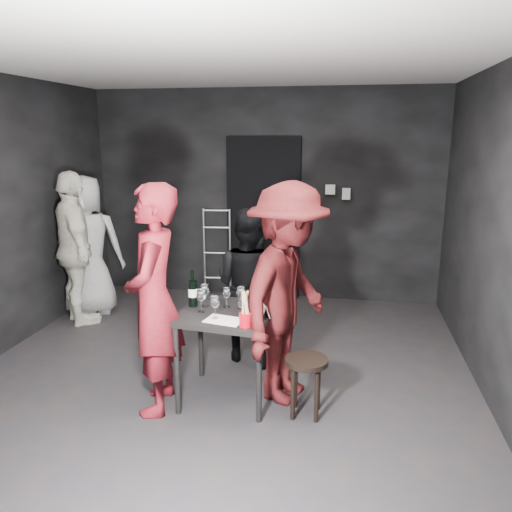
% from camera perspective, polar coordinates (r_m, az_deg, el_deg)
% --- Properties ---
extents(floor, '(4.50, 5.00, 0.02)m').
position_cam_1_polar(floor, '(4.57, -4.44, -14.04)').
color(floor, black).
rests_on(floor, ground).
extents(ceiling, '(4.50, 5.00, 0.02)m').
position_cam_1_polar(ceiling, '(4.08, -5.19, 21.78)').
color(ceiling, silver).
rests_on(ceiling, ground).
extents(wall_back, '(4.50, 0.04, 2.70)m').
position_cam_1_polar(wall_back, '(6.53, 0.95, 6.93)').
color(wall_back, black).
rests_on(wall_back, ground).
extents(wall_front, '(4.50, 0.04, 2.70)m').
position_cam_1_polar(wall_front, '(1.92, -24.93, -11.44)').
color(wall_front, black).
rests_on(wall_front, ground).
extents(wall_right, '(0.04, 5.00, 2.70)m').
position_cam_1_polar(wall_right, '(4.15, 26.80, 1.48)').
color(wall_right, black).
rests_on(wall_right, ground).
extents(doorway, '(0.95, 0.10, 2.10)m').
position_cam_1_polar(doorway, '(6.52, 0.85, 4.25)').
color(doorway, black).
rests_on(doorway, ground).
extents(wallbox_upper, '(0.12, 0.06, 0.12)m').
position_cam_1_polar(wallbox_upper, '(6.39, 8.48, 7.53)').
color(wallbox_upper, '#B7B7B2').
rests_on(wallbox_upper, wall_back).
extents(wallbox_lower, '(0.10, 0.06, 0.14)m').
position_cam_1_polar(wallbox_lower, '(6.39, 10.27, 7.01)').
color(wallbox_lower, '#B7B7B2').
rests_on(wallbox_lower, wall_back).
extents(hand_truck, '(0.39, 0.34, 1.18)m').
position_cam_1_polar(hand_truck, '(6.71, -4.48, -2.81)').
color(hand_truck, '#B2B2B7').
rests_on(hand_truck, floor).
extents(tasting_table, '(0.72, 0.72, 0.75)m').
position_cam_1_polar(tasting_table, '(4.05, -3.36, -7.65)').
color(tasting_table, black).
rests_on(tasting_table, floor).
extents(stool, '(0.33, 0.33, 0.47)m').
position_cam_1_polar(stool, '(3.92, 5.77, -12.91)').
color(stool, black).
rests_on(stool, floor).
extents(server_red, '(0.65, 0.86, 2.13)m').
position_cam_1_polar(server_red, '(3.85, -11.71, -2.55)').
color(server_red, maroon).
rests_on(server_red, floor).
extents(woman_black, '(0.80, 0.63, 1.45)m').
position_cam_1_polar(woman_black, '(4.73, -0.81, -3.52)').
color(woman_black, black).
rests_on(woman_black, floor).
extents(man_maroon, '(1.05, 1.50, 2.12)m').
position_cam_1_polar(man_maroon, '(3.93, 3.70, -2.02)').
color(man_maroon, '#420E0F').
rests_on(man_maroon, floor).
extents(bystander_cream, '(1.21, 1.27, 2.03)m').
position_cam_1_polar(bystander_cream, '(5.93, -20.09, 2.08)').
color(bystander_cream, white).
rests_on(bystander_cream, floor).
extents(bystander_grey, '(1.00, 0.71, 1.86)m').
position_cam_1_polar(bystander_grey, '(6.24, -18.74, 1.95)').
color(bystander_grey, '#969696').
rests_on(bystander_grey, floor).
extents(tasting_mat, '(0.31, 0.24, 0.00)m').
position_cam_1_polar(tasting_mat, '(3.82, -3.65, -7.33)').
color(tasting_mat, white).
rests_on(tasting_mat, tasting_table).
extents(wine_glass_a, '(0.10, 0.10, 0.21)m').
position_cam_1_polar(wine_glass_a, '(3.98, -6.27, -4.97)').
color(wine_glass_a, white).
rests_on(wine_glass_a, tasting_table).
extents(wine_glass_b, '(0.09, 0.09, 0.21)m').
position_cam_1_polar(wine_glass_b, '(4.11, -5.89, -4.37)').
color(wine_glass_b, white).
rests_on(wine_glass_b, tasting_table).
extents(wine_glass_c, '(0.09, 0.09, 0.18)m').
position_cam_1_polar(wine_glass_c, '(4.08, -3.40, -4.65)').
color(wine_glass_c, white).
rests_on(wine_glass_c, tasting_table).
extents(wine_glass_d, '(0.10, 0.10, 0.20)m').
position_cam_1_polar(wine_glass_d, '(3.84, -4.73, -5.75)').
color(wine_glass_d, white).
rests_on(wine_glass_d, tasting_table).
extents(wine_glass_e, '(0.10, 0.10, 0.20)m').
position_cam_1_polar(wine_glass_e, '(3.81, -1.50, -5.86)').
color(wine_glass_e, white).
rests_on(wine_glass_e, tasting_table).
extents(wine_glass_f, '(0.10, 0.10, 0.20)m').
position_cam_1_polar(wine_glass_f, '(4.05, -1.74, -4.63)').
color(wine_glass_f, white).
rests_on(wine_glass_f, tasting_table).
extents(wine_bottle, '(0.07, 0.07, 0.30)m').
position_cam_1_polar(wine_bottle, '(4.12, -7.24, -4.17)').
color(wine_bottle, black).
rests_on(wine_bottle, tasting_table).
extents(breadstick_cup, '(0.09, 0.09, 0.29)m').
position_cam_1_polar(breadstick_cup, '(3.66, -1.23, -6.14)').
color(breadstick_cup, '#A90714').
rests_on(breadstick_cup, tasting_table).
extents(reserved_card, '(0.12, 0.14, 0.09)m').
position_cam_1_polar(reserved_card, '(3.89, 0.74, -6.23)').
color(reserved_card, white).
rests_on(reserved_card, tasting_table).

